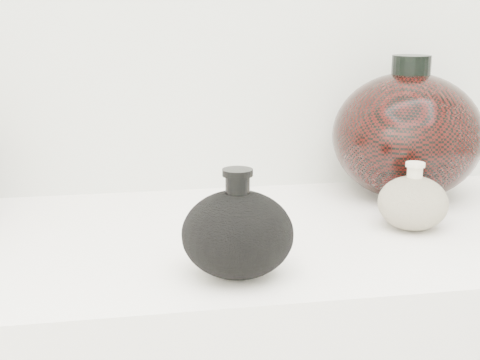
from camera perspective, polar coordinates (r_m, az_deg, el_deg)
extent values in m
cube|color=white|center=(0.98, 1.28, -5.22)|extent=(1.20, 0.50, 0.03)
ellipsoid|color=black|center=(0.81, -0.21, -4.64)|extent=(0.16, 0.16, 0.11)
cylinder|color=black|center=(0.79, -0.21, -0.46)|extent=(0.04, 0.04, 0.03)
cylinder|color=black|center=(0.78, -0.21, 0.65)|extent=(0.04, 0.04, 0.01)
ellipsoid|color=beige|center=(1.01, 14.53, -1.91)|extent=(0.13, 0.13, 0.08)
cylinder|color=beige|center=(1.00, 14.70, 0.61)|extent=(0.03, 0.03, 0.02)
cylinder|color=beige|center=(1.00, 14.74, 1.28)|extent=(0.03, 0.03, 0.01)
ellipsoid|color=black|center=(1.17, 14.05, 3.67)|extent=(0.31, 0.31, 0.21)
cylinder|color=black|center=(1.15, 14.40, 9.28)|extent=(0.08, 0.08, 0.04)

